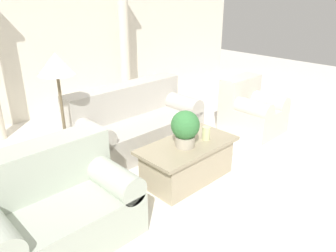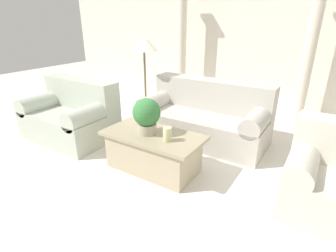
% 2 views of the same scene
% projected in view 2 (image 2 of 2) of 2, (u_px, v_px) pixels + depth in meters
% --- Properties ---
extents(ground_plane, '(16.00, 16.00, 0.00)m').
position_uv_depth(ground_plane, '(172.00, 154.00, 3.75)').
color(ground_plane, silver).
extents(wall_back, '(10.00, 0.06, 3.20)m').
position_uv_depth(wall_back, '(247.00, 29.00, 5.40)').
color(wall_back, silver).
rests_on(wall_back, ground_plane).
extents(sofa_long, '(1.94, 0.91, 0.91)m').
position_uv_depth(sofa_long, '(205.00, 117.00, 4.11)').
color(sofa_long, '#B7B2A8').
rests_on(sofa_long, ground_plane).
extents(loveseat, '(1.39, 0.91, 0.91)m').
position_uv_depth(loveseat, '(72.00, 115.00, 4.18)').
color(loveseat, '#B6BFAE').
rests_on(loveseat, ground_plane).
extents(coffee_table, '(1.24, 0.64, 0.49)m').
position_uv_depth(coffee_table, '(153.00, 151.00, 3.29)').
color(coffee_table, tan).
rests_on(coffee_table, ground_plane).
extents(potted_plant, '(0.34, 0.34, 0.44)m').
position_uv_depth(potted_plant, '(147.00, 115.00, 3.13)').
color(potted_plant, '#B2A893').
rests_on(potted_plant, coffee_table).
extents(pillar_candle, '(0.10, 0.10, 0.17)m').
position_uv_depth(pillar_candle, '(167.00, 134.00, 2.99)').
color(pillar_candle, beige).
rests_on(pillar_candle, coffee_table).
extents(floor_lamp, '(0.44, 0.44, 1.55)m').
position_uv_depth(floor_lamp, '(144.00, 48.00, 4.27)').
color(floor_lamp, brown).
rests_on(floor_lamp, ground_plane).
extents(column_left, '(0.28, 0.28, 2.37)m').
position_uv_depth(column_left, '(182.00, 47.00, 5.81)').
color(column_left, beige).
rests_on(column_left, ground_plane).
extents(column_right, '(0.28, 0.28, 2.37)m').
position_uv_depth(column_right, '(309.00, 55.00, 4.54)').
color(column_right, beige).
rests_on(column_right, ground_plane).
extents(armchair, '(0.78, 0.88, 0.87)m').
position_uv_depth(armchair, '(330.00, 176.00, 2.56)').
color(armchair, beige).
rests_on(armchair, ground_plane).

